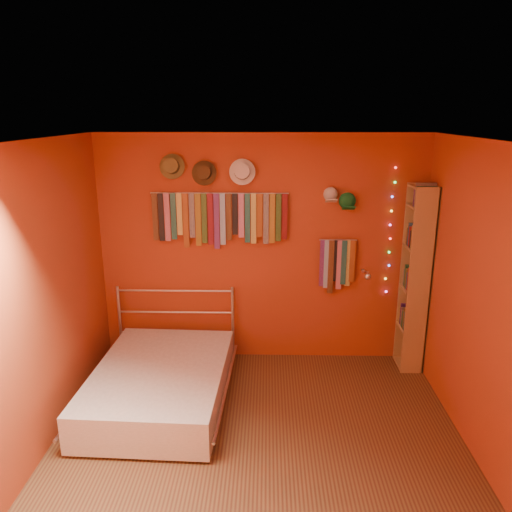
# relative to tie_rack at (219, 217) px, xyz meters

# --- Properties ---
(ground) EXTENTS (3.50, 3.50, 0.00)m
(ground) POSITION_rel_tie_rack_xyz_m (0.44, -1.69, -1.64)
(ground) COLOR #4F2B1B
(ground) RESTS_ON ground
(back_wall) EXTENTS (3.50, 0.02, 2.50)m
(back_wall) POSITION_rel_tie_rack_xyz_m (0.44, 0.06, -0.39)
(back_wall) COLOR #9C2C19
(back_wall) RESTS_ON ground
(right_wall) EXTENTS (0.02, 3.50, 2.50)m
(right_wall) POSITION_rel_tie_rack_xyz_m (2.19, -1.69, -0.39)
(right_wall) COLOR #9C2C19
(right_wall) RESTS_ON ground
(left_wall) EXTENTS (0.02, 3.50, 2.50)m
(left_wall) POSITION_rel_tie_rack_xyz_m (-1.31, -1.69, -0.39)
(left_wall) COLOR #9C2C19
(left_wall) RESTS_ON ground
(ceiling) EXTENTS (3.50, 3.50, 0.02)m
(ceiling) POSITION_rel_tie_rack_xyz_m (0.44, -1.69, 0.86)
(ceiling) COLOR white
(ceiling) RESTS_ON back_wall
(tie_rack) EXTENTS (1.45, 0.03, 0.60)m
(tie_rack) POSITION_rel_tie_rack_xyz_m (0.00, 0.00, 0.00)
(tie_rack) COLOR silver
(tie_rack) RESTS_ON back_wall
(small_tie_rack) EXTENTS (0.40, 0.03, 0.60)m
(small_tie_rack) POSITION_rel_tie_rack_xyz_m (1.26, 0.00, -0.50)
(small_tie_rack) COLOR silver
(small_tie_rack) RESTS_ON back_wall
(fedora_olive) EXTENTS (0.26, 0.14, 0.26)m
(fedora_olive) POSITION_rel_tie_rack_xyz_m (-0.48, -0.03, 0.53)
(fedora_olive) COLOR brown
(fedora_olive) RESTS_ON back_wall
(fedora_brown) EXTENTS (0.26, 0.14, 0.25)m
(fedora_brown) POSITION_rel_tie_rack_xyz_m (-0.15, -0.03, 0.46)
(fedora_brown) COLOR #443018
(fedora_brown) RESTS_ON back_wall
(fedora_white) EXTENTS (0.27, 0.15, 0.27)m
(fedora_white) POSITION_rel_tie_rack_xyz_m (0.24, -0.03, 0.48)
(fedora_white) COLOR white
(fedora_white) RESTS_ON back_wall
(cap_white) EXTENTS (0.16, 0.20, 0.16)m
(cap_white) POSITION_rel_tie_rack_xyz_m (1.16, 0.01, 0.24)
(cap_white) COLOR beige
(cap_white) RESTS_ON back_wall
(cap_green) EXTENTS (0.18, 0.22, 0.18)m
(cap_green) POSITION_rel_tie_rack_xyz_m (1.34, 0.01, 0.17)
(cap_green) COLOR #19712D
(cap_green) RESTS_ON back_wall
(fairy_lights) EXTENTS (0.05, 0.02, 1.37)m
(fairy_lights) POSITION_rel_tie_rack_xyz_m (1.81, 0.02, -0.16)
(fairy_lights) COLOR #FF3333
(fairy_lights) RESTS_ON back_wall
(reading_lamp) EXTENTS (0.07, 0.30, 0.09)m
(reading_lamp) POSITION_rel_tie_rack_xyz_m (1.55, -0.17, -0.58)
(reading_lamp) COLOR silver
(reading_lamp) RESTS_ON back_wall
(bookshelf) EXTENTS (0.25, 0.34, 2.00)m
(bookshelf) POSITION_rel_tie_rack_xyz_m (2.10, -0.16, -0.62)
(bookshelf) COLOR #A8804C
(bookshelf) RESTS_ON ground
(bed) EXTENTS (1.37, 1.81, 0.86)m
(bed) POSITION_rel_tie_rack_xyz_m (-0.51, -0.94, -1.43)
(bed) COLOR silver
(bed) RESTS_ON ground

